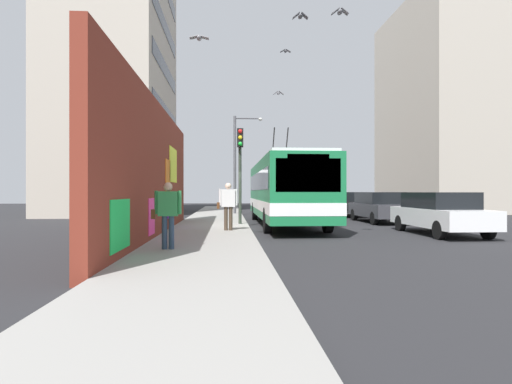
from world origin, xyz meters
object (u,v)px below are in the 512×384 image
(parked_car_black, at_px, (348,203))
(traffic_light, at_px, (240,160))
(parked_car_white, at_px, (439,212))
(pedestrian_near_wall, at_px, (168,210))
(city_bus, at_px, (284,189))
(street_lamp, at_px, (238,157))
(parked_car_red, at_px, (326,201))
(pedestrian_at_curb, at_px, (228,202))
(parked_car_dark_gray, at_px, (379,206))

(parked_car_black, distance_m, traffic_light, 11.19)
(parked_car_white, distance_m, pedestrian_near_wall, 10.38)
(city_bus, bearing_deg, traffic_light, 116.21)
(parked_car_white, relative_size, street_lamp, 0.73)
(parked_car_white, bearing_deg, pedestrian_near_wall, 114.97)
(parked_car_white, distance_m, street_lamp, 15.07)
(city_bus, height_order, parked_car_red, city_bus)
(parked_car_black, bearing_deg, pedestrian_near_wall, 149.85)
(parked_car_red, height_order, pedestrian_at_curb, pedestrian_at_curb)
(parked_car_black, height_order, pedestrian_near_wall, pedestrian_near_wall)
(city_bus, relative_size, parked_car_red, 2.82)
(street_lamp, bearing_deg, traffic_light, 179.22)
(parked_car_dark_gray, bearing_deg, parked_car_red, 0.00)
(parked_car_red, xyz_separation_m, traffic_light, (-14.19, 7.35, 2.22))
(pedestrian_at_curb, bearing_deg, street_lamp, -3.10)
(parked_car_black, height_order, traffic_light, traffic_light)
(parked_car_dark_gray, distance_m, parked_car_red, 11.68)
(parked_car_dark_gray, height_order, parked_car_red, same)
(pedestrian_near_wall, bearing_deg, parked_car_red, -22.93)
(parked_car_white, height_order, parked_car_dark_gray, same)
(pedestrian_at_curb, height_order, pedestrian_near_wall, pedestrian_at_curb)
(parked_car_red, bearing_deg, street_lamp, 124.64)
(parked_car_dark_gray, relative_size, pedestrian_near_wall, 2.85)
(street_lamp, bearing_deg, city_bus, -166.04)
(parked_car_dark_gray, xyz_separation_m, pedestrian_near_wall, (-10.55, 9.40, 0.30))
(parked_car_dark_gray, height_order, pedestrian_near_wall, pedestrian_near_wall)
(parked_car_white, distance_m, traffic_light, 8.50)
(parked_car_black, bearing_deg, parked_car_dark_gray, 180.00)
(parked_car_red, height_order, traffic_light, traffic_light)
(parked_car_dark_gray, bearing_deg, traffic_light, 108.82)
(pedestrian_near_wall, bearing_deg, city_bus, -24.79)
(city_bus, relative_size, parked_car_dark_gray, 2.50)
(traffic_light, bearing_deg, street_lamp, -0.78)
(parked_car_black, relative_size, street_lamp, 0.74)
(city_bus, xyz_separation_m, pedestrian_near_wall, (-9.10, 4.20, -0.59))
(parked_car_black, xyz_separation_m, traffic_light, (-8.15, 7.35, 2.21))
(parked_car_black, bearing_deg, city_bus, 143.74)
(pedestrian_at_curb, relative_size, traffic_light, 0.41)
(parked_car_red, height_order, pedestrian_near_wall, pedestrian_near_wall)
(city_bus, height_order, street_lamp, street_lamp)
(traffic_light, height_order, street_lamp, street_lamp)
(parked_car_dark_gray, relative_size, street_lamp, 0.73)
(parked_car_black, xyz_separation_m, pedestrian_near_wall, (-16.19, 9.40, 0.31))
(pedestrian_at_curb, height_order, street_lamp, street_lamp)
(parked_car_black, distance_m, pedestrian_at_curb, 13.69)
(city_bus, xyz_separation_m, street_lamp, (8.14, 2.02, 2.20))
(parked_car_black, xyz_separation_m, parked_car_red, (6.04, 0.00, -0.00))
(city_bus, bearing_deg, parked_car_dark_gray, -74.46)
(parked_car_black, distance_m, street_lamp, 7.93)
(pedestrian_at_curb, relative_size, street_lamp, 0.27)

